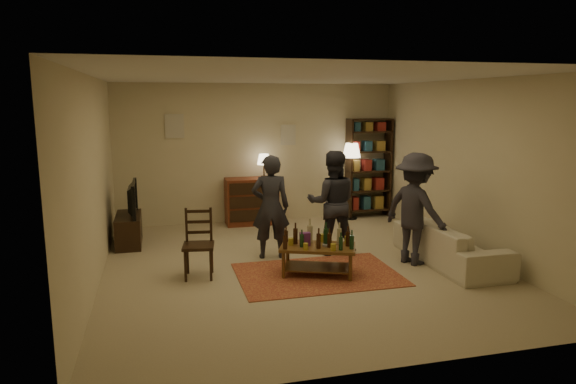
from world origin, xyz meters
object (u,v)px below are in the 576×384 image
object	(u,v)px
dining_chair	(199,241)
bookshelf	(368,167)
coffee_table	(318,248)
dresser	(252,200)
person_left	(271,207)
person_right	(332,203)
person_by_sofa	(415,209)
sofa	(450,243)
tv_stand	(129,222)
floor_lamp	(351,155)

from	to	relation	value
dining_chair	bookshelf	bearing A→B (deg)	46.03
coffee_table	dresser	xyz separation A→B (m)	(-0.34, 3.14, 0.09)
dresser	person_left	size ratio (longest dim) A/B	0.86
dining_chair	bookshelf	size ratio (longest dim) A/B	0.47
person_right	person_by_sofa	xyz separation A→B (m)	(1.01, -0.78, 0.01)
coffee_table	dresser	size ratio (longest dim) A/B	0.84
dresser	sofa	bearing A→B (deg)	-52.46
dining_chair	dresser	size ratio (longest dim) A/B	0.70
tv_stand	dresser	bearing A→B (deg)	22.07
dining_chair	dresser	xyz separation A→B (m)	(1.25, 2.78, -0.02)
coffee_table	sofa	world-z (taller)	coffee_table
bookshelf	person_left	world-z (taller)	bookshelf
bookshelf	person_right	world-z (taller)	bookshelf
coffee_table	tv_stand	size ratio (longest dim) A/B	1.09
dining_chair	sofa	world-z (taller)	dining_chair
coffee_table	sofa	size ratio (longest dim) A/B	0.55
coffee_table	floor_lamp	world-z (taller)	floor_lamp
dresser	person_right	distance (m)	2.40
dining_chair	person_right	world-z (taller)	person_right
bookshelf	person_right	xyz separation A→B (m)	(-1.57, -2.28, -0.22)
floor_lamp	sofa	world-z (taller)	floor_lamp
dining_chair	person_by_sofa	bearing A→B (deg)	4.39
dining_chair	dresser	distance (m)	3.05
coffee_table	bookshelf	size ratio (longest dim) A/B	0.57
dining_chair	person_by_sofa	xyz separation A→B (m)	(3.12, -0.22, 0.32)
dining_chair	tv_stand	size ratio (longest dim) A/B	0.90
bookshelf	person_by_sofa	xyz separation A→B (m)	(-0.57, -3.06, -0.21)
coffee_table	person_by_sofa	size ratio (longest dim) A/B	0.70
person_right	sofa	bearing A→B (deg)	164.20
dining_chair	sofa	size ratio (longest dim) A/B	0.46
tv_stand	person_left	distance (m)	2.53
tv_stand	person_by_sofa	xyz separation A→B (m)	(4.12, -2.08, 0.43)
person_right	dresser	bearing A→B (deg)	-54.06
dining_chair	person_right	size ratio (longest dim) A/B	0.59
floor_lamp	person_right	distance (m)	2.49
coffee_table	tv_stand	world-z (taller)	tv_stand
coffee_table	dining_chair	world-z (taller)	dining_chair
person_right	person_by_sofa	size ratio (longest dim) A/B	0.99
tv_stand	floor_lamp	xyz separation A→B (m)	(4.26, 0.85, 0.91)
tv_stand	floor_lamp	distance (m)	4.44
floor_lamp	person_left	distance (m)	3.06
bookshelf	sofa	distance (m)	3.26
sofa	person_right	distance (m)	1.84
dining_chair	bookshelf	xyz separation A→B (m)	(3.69, 2.84, 0.53)
coffee_table	person_left	distance (m)	1.12
coffee_table	tv_stand	distance (m)	3.42
coffee_table	sofa	bearing A→B (deg)	0.86
coffee_table	dining_chair	distance (m)	1.63
dresser	person_left	world-z (taller)	person_left
dining_chair	tv_stand	distance (m)	2.12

